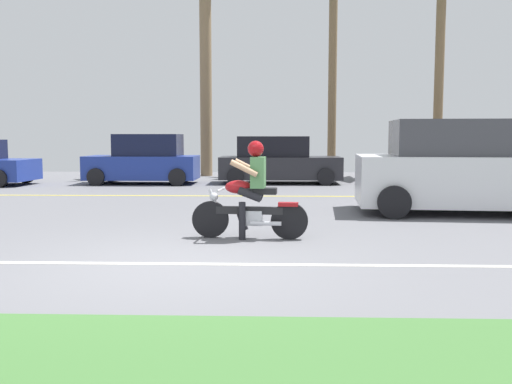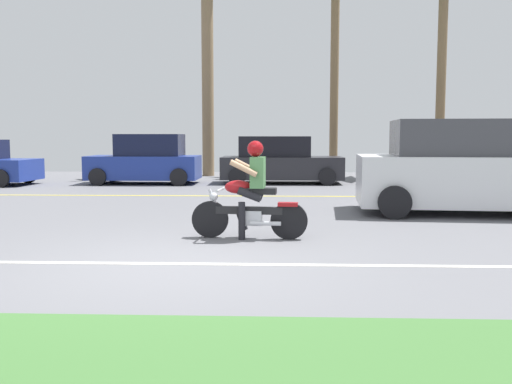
# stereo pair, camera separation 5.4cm
# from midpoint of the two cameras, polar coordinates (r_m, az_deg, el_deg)

# --- Properties ---
(ground) EXTENTS (56.00, 30.00, 0.04)m
(ground) POSITION_cam_midpoint_polar(r_m,az_deg,el_deg) (10.04, -5.07, -3.51)
(ground) COLOR slate
(lane_line_near) EXTENTS (50.40, 0.12, 0.01)m
(lane_line_near) POSITION_cam_midpoint_polar(r_m,az_deg,el_deg) (7.11, -8.08, -7.18)
(lane_line_near) COLOR silver
(lane_line_near) RESTS_ON ground
(lane_line_far) EXTENTS (50.40, 0.12, 0.01)m
(lane_line_far) POSITION_cam_midpoint_polar(r_m,az_deg,el_deg) (14.94, -2.74, -0.39)
(lane_line_far) COLOR yellow
(lane_line_far) RESTS_ON ground
(motorcyclist) EXTENTS (1.80, 0.59, 1.51)m
(motorcyclist) POSITION_cam_midpoint_polar(r_m,az_deg,el_deg) (8.68, -0.73, -0.55)
(motorcyclist) COLOR black
(motorcyclist) RESTS_ON ground
(suv_nearby) EXTENTS (4.71, 2.52, 1.91)m
(suv_nearby) POSITION_cam_midpoint_polar(r_m,az_deg,el_deg) (12.35, 20.62, 2.28)
(suv_nearby) COLOR silver
(suv_nearby) RESTS_ON ground
(parked_car_1) EXTENTS (3.64, 1.82, 1.64)m
(parked_car_1) POSITION_cam_midpoint_polar(r_m,az_deg,el_deg) (19.14, -11.28, 3.10)
(parked_car_1) COLOR navy
(parked_car_1) RESTS_ON ground
(parked_car_2) EXTENTS (4.04, 1.90, 1.57)m
(parked_car_2) POSITION_cam_midpoint_polar(r_m,az_deg,el_deg) (18.99, 2.17, 3.10)
(parked_car_2) COLOR #232328
(parked_car_2) RESTS_ON ground
(parked_car_3) EXTENTS (3.87, 1.89, 1.57)m
(parked_car_3) POSITION_cam_midpoint_polar(r_m,az_deg,el_deg) (19.57, 17.42, 2.92)
(parked_car_3) COLOR #232328
(parked_car_3) RESTS_ON ground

